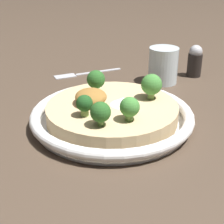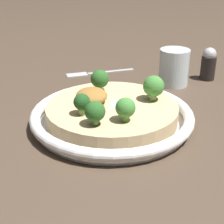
% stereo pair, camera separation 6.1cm
% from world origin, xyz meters
% --- Properties ---
extents(ground_plane, '(6.00, 6.00, 0.00)m').
position_xyz_m(ground_plane, '(0.00, 0.00, 0.00)').
color(ground_plane, '#47382B').
extents(risotto_bowl, '(0.29, 0.29, 0.04)m').
position_xyz_m(risotto_bowl, '(0.00, 0.00, 0.02)').
color(risotto_bowl, white).
rests_on(risotto_bowl, ground_plane).
extents(cheese_sprinkle, '(0.05, 0.05, 0.01)m').
position_xyz_m(cheese_sprinkle, '(-0.00, -0.02, 0.04)').
color(cheese_sprinkle, white).
rests_on(cheese_sprinkle, risotto_bowl).
extents(crispy_onion_garnish, '(0.06, 0.06, 0.03)m').
position_xyz_m(crispy_onion_garnish, '(0.01, 0.04, 0.05)').
color(crispy_onion_garnish, olive).
rests_on(crispy_onion_garnish, risotto_bowl).
extents(broccoli_back, '(0.03, 0.03, 0.04)m').
position_xyz_m(broccoli_back, '(-0.04, 0.05, 0.06)').
color(broccoli_back, '#84A856').
rests_on(broccoli_back, risotto_bowl).
extents(broccoli_back_right, '(0.04, 0.04, 0.04)m').
position_xyz_m(broccoli_back_right, '(0.07, 0.02, 0.06)').
color(broccoli_back_right, '#84A856').
rests_on(broccoli_back_right, risotto_bowl).
extents(broccoli_front_right, '(0.04, 0.04, 0.05)m').
position_xyz_m(broccoli_front_right, '(0.02, -0.07, 0.06)').
color(broccoli_front_right, '#84A856').
rests_on(broccoli_front_right, risotto_bowl).
extents(broccoli_front_left, '(0.03, 0.03, 0.04)m').
position_xyz_m(broccoli_front_left, '(-0.06, -0.02, 0.06)').
color(broccoli_front_left, '#668E47').
rests_on(broccoli_front_left, risotto_bowl).
extents(broccoli_back_left, '(0.03, 0.03, 0.04)m').
position_xyz_m(broccoli_back_left, '(-0.08, 0.03, 0.06)').
color(broccoli_back_left, '#668E47').
rests_on(broccoli_back_left, risotto_bowl).
extents(drinking_glass, '(0.07, 0.07, 0.08)m').
position_xyz_m(drinking_glass, '(0.20, -0.14, 0.04)').
color(drinking_glass, silver).
rests_on(drinking_glass, ground_plane).
extents(fork_utensil, '(0.07, 0.17, 0.00)m').
position_xyz_m(fork_utensil, '(0.28, 0.05, 0.00)').
color(fork_utensil, '#B7B7BC').
rests_on(fork_utensil, ground_plane).
extents(pepper_shaker, '(0.03, 0.03, 0.08)m').
position_xyz_m(pepper_shaker, '(0.23, -0.23, 0.04)').
color(pepper_shaker, black).
rests_on(pepper_shaker, ground_plane).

